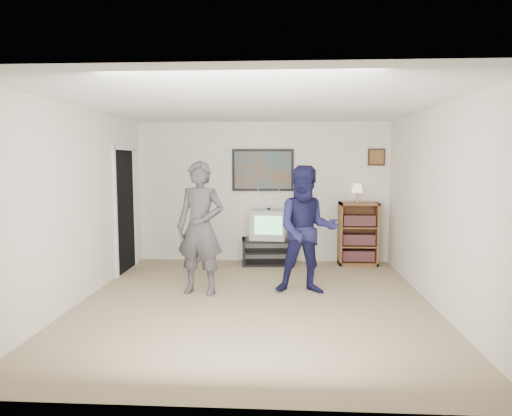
# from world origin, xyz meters

# --- Properties ---
(room_shell) EXTENTS (4.51, 5.00, 2.51)m
(room_shell) POSITION_xyz_m (0.00, 0.35, 1.25)
(room_shell) COLOR #746549
(room_shell) RESTS_ON ground
(media_stand) EXTENTS (0.95, 0.59, 0.45)m
(media_stand) POSITION_xyz_m (0.10, 2.23, 0.23)
(media_stand) COLOR black
(media_stand) RESTS_ON room_shell
(crt_television) EXTENTS (0.66, 0.58, 0.51)m
(crt_television) POSITION_xyz_m (0.11, 2.23, 0.71)
(crt_television) COLOR #ABACA6
(crt_television) RESTS_ON media_stand
(bookshelf) EXTENTS (0.67, 0.38, 1.10)m
(bookshelf) POSITION_xyz_m (1.68, 2.28, 0.55)
(bookshelf) COLOR brown
(bookshelf) RESTS_ON room_shell
(table_lamp) EXTENTS (0.21, 0.21, 0.33)m
(table_lamp) POSITION_xyz_m (1.65, 2.29, 1.26)
(table_lamp) COLOR #FFE8C1
(table_lamp) RESTS_ON bookshelf
(person_tall) EXTENTS (0.74, 0.57, 1.82)m
(person_tall) POSITION_xyz_m (-0.76, 0.39, 0.91)
(person_tall) COLOR #3B3B3E
(person_tall) RESTS_ON room_shell
(person_short) EXTENTS (0.86, 0.67, 1.76)m
(person_short) POSITION_xyz_m (0.68, 0.50, 0.88)
(person_short) COLOR #16163D
(person_short) RESTS_ON room_shell
(controller_left) EXTENTS (0.06, 0.12, 0.03)m
(controller_left) POSITION_xyz_m (-0.75, 0.64, 1.26)
(controller_left) COLOR white
(controller_left) RESTS_ON person_tall
(controller_right) EXTENTS (0.06, 0.13, 0.04)m
(controller_right) POSITION_xyz_m (0.64, 0.77, 1.05)
(controller_right) COLOR white
(controller_right) RESTS_ON person_short
(poster) EXTENTS (1.10, 0.03, 0.75)m
(poster) POSITION_xyz_m (0.00, 2.48, 1.65)
(poster) COLOR black
(poster) RESTS_ON room_shell
(air_vent) EXTENTS (0.28, 0.02, 0.14)m
(air_vent) POSITION_xyz_m (-0.55, 2.48, 1.95)
(air_vent) COLOR white
(air_vent) RESTS_ON room_shell
(small_picture) EXTENTS (0.30, 0.03, 0.30)m
(small_picture) POSITION_xyz_m (2.00, 2.48, 1.88)
(small_picture) COLOR black
(small_picture) RESTS_ON room_shell
(doorway) EXTENTS (0.03, 0.85, 2.00)m
(doorway) POSITION_xyz_m (-2.23, 1.60, 1.00)
(doorway) COLOR black
(doorway) RESTS_ON room_shell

